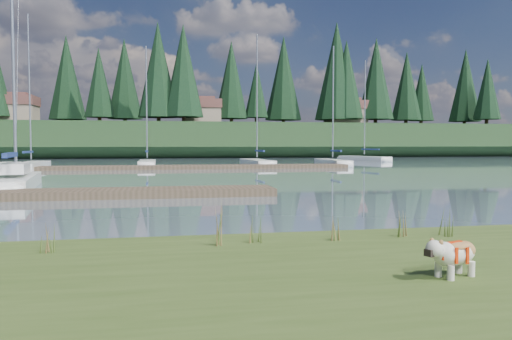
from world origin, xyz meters
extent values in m
plane|color=gray|center=(0.00, 30.00, 0.00)|extent=(200.00, 200.00, 0.00)
cube|color=#3C4F1E|center=(0.00, -6.00, 0.17)|extent=(60.00, 9.00, 0.35)
cube|color=#193018|center=(0.00, 73.00, 2.50)|extent=(200.00, 20.00, 5.00)
cylinder|color=silver|center=(3.12, -5.13, 0.45)|extent=(0.09, 0.09, 0.19)
cylinder|color=silver|center=(3.06, -4.95, 0.45)|extent=(0.09, 0.09, 0.19)
cylinder|color=silver|center=(3.48, -5.01, 0.45)|extent=(0.09, 0.09, 0.19)
cylinder|color=silver|center=(3.42, -4.83, 0.45)|extent=(0.09, 0.09, 0.19)
ellipsoid|color=silver|center=(3.28, -4.98, 0.64)|extent=(0.69, 0.49, 0.29)
ellipsoid|color=#A6743E|center=(3.28, -4.98, 0.74)|extent=(0.51, 0.42, 0.10)
ellipsoid|color=silver|center=(2.92, -5.10, 0.74)|extent=(0.28, 0.29, 0.22)
cube|color=black|center=(2.83, -5.13, 0.70)|extent=(0.10, 0.12, 0.09)
cube|color=white|center=(-6.95, 13.59, 0.22)|extent=(2.78, 7.69, 0.70)
ellipsoid|color=white|center=(-7.50, 17.31, 0.22)|extent=(1.92, 2.27, 0.70)
cylinder|color=silver|center=(-7.05, 14.27, 6.50)|extent=(0.14, 0.14, 11.40)
cube|color=navy|center=(-6.79, 12.49, 1.55)|extent=(0.69, 3.41, 0.20)
cube|color=white|center=(-6.89, 13.17, 0.95)|extent=(1.58, 2.88, 0.45)
cube|color=#4C3D2C|center=(-4.00, 9.00, 0.15)|extent=(16.00, 2.00, 0.30)
cube|color=#4C3D2C|center=(2.00, 30.00, 0.15)|extent=(26.00, 2.20, 0.30)
ellipsoid|color=white|center=(-12.28, 33.37, 0.22)|extent=(1.71, 1.89, 0.70)
cube|color=white|center=(-10.65, 31.95, 0.22)|extent=(1.85, 7.39, 0.70)
ellipsoid|color=white|center=(-10.74, 35.62, 0.22)|extent=(1.65, 2.04, 0.70)
cylinder|color=silver|center=(-10.65, 31.95, 6.54)|extent=(0.12, 0.12, 11.48)
cube|color=navy|center=(-10.63, 30.94, 1.40)|extent=(0.27, 2.93, 0.20)
cube|color=white|center=(-1.62, 34.28, 0.22)|extent=(1.44, 6.21, 0.70)
ellipsoid|color=white|center=(-1.63, 37.38, 0.22)|extent=(1.36, 1.70, 0.70)
cylinder|color=silver|center=(-1.62, 34.28, 5.68)|extent=(0.12, 0.12, 9.76)
cube|color=navy|center=(-1.62, 33.43, 1.40)|extent=(0.21, 2.47, 0.20)
cube|color=white|center=(8.35, 34.83, 0.22)|extent=(2.14, 7.43, 0.70)
ellipsoid|color=white|center=(8.11, 38.50, 0.22)|extent=(1.73, 2.10, 0.70)
cylinder|color=silver|center=(8.35, 34.83, 6.44)|extent=(0.12, 0.12, 11.28)
cube|color=navy|center=(8.41, 33.84, 1.40)|extent=(0.39, 2.93, 0.20)
cube|color=white|center=(15.34, 33.76, 0.22)|extent=(1.54, 6.66, 0.70)
ellipsoid|color=white|center=(15.36, 37.09, 0.22)|extent=(1.46, 1.82, 0.70)
cylinder|color=silver|center=(15.34, 33.76, 5.93)|extent=(0.12, 0.12, 10.27)
cube|color=navy|center=(15.34, 32.86, 1.40)|extent=(0.21, 2.65, 0.20)
cube|color=white|center=(23.28, 45.06, 0.22)|extent=(4.03, 7.53, 0.70)
ellipsoid|color=white|center=(22.05, 48.55, 0.22)|extent=(2.19, 2.44, 0.70)
cylinder|color=silver|center=(23.28, 45.06, 6.31)|extent=(0.12, 0.12, 11.03)
cube|color=navy|center=(23.61, 44.11, 1.40)|extent=(1.16, 2.84, 0.20)
cone|color=#475B23|center=(0.48, -2.48, 0.68)|extent=(0.03, 0.03, 0.66)
cone|color=brown|center=(0.59, -2.55, 0.61)|extent=(0.03, 0.03, 0.53)
cone|color=#475B23|center=(0.54, -2.45, 0.71)|extent=(0.03, 0.03, 0.72)
cone|color=brown|center=(0.62, -2.51, 0.58)|extent=(0.03, 0.03, 0.46)
cone|color=#475B23|center=(0.50, -2.56, 0.65)|extent=(0.03, 0.03, 0.59)
cone|color=#475B23|center=(1.11, -2.35, 0.58)|extent=(0.03, 0.03, 0.45)
cone|color=brown|center=(1.22, -2.42, 0.53)|extent=(0.03, 0.03, 0.36)
cone|color=#475B23|center=(1.17, -2.32, 0.60)|extent=(0.03, 0.03, 0.50)
cone|color=brown|center=(1.25, -2.38, 0.51)|extent=(0.03, 0.03, 0.32)
cone|color=#475B23|center=(1.13, -2.43, 0.55)|extent=(0.03, 0.03, 0.41)
cone|color=#475B23|center=(3.85, -2.31, 0.59)|extent=(0.03, 0.03, 0.49)
cone|color=brown|center=(3.96, -2.38, 0.55)|extent=(0.03, 0.03, 0.39)
cone|color=#475B23|center=(3.91, -2.28, 0.62)|extent=(0.03, 0.03, 0.54)
cone|color=brown|center=(3.99, -2.34, 0.52)|extent=(0.03, 0.03, 0.34)
cone|color=#475B23|center=(3.87, -2.39, 0.57)|extent=(0.03, 0.03, 0.44)
cone|color=#475B23|center=(-2.16, -2.53, 0.56)|extent=(0.03, 0.03, 0.43)
cone|color=brown|center=(-2.05, -2.60, 0.52)|extent=(0.03, 0.03, 0.34)
cone|color=#475B23|center=(-2.10, -2.50, 0.58)|extent=(0.03, 0.03, 0.47)
cone|color=brown|center=(-2.02, -2.56, 0.50)|extent=(0.03, 0.03, 0.30)
cone|color=#475B23|center=(-2.14, -2.61, 0.54)|extent=(0.03, 0.03, 0.38)
cone|color=#475B23|center=(2.56, -2.42, 0.55)|extent=(0.03, 0.03, 0.41)
cone|color=brown|center=(2.67, -2.49, 0.51)|extent=(0.03, 0.03, 0.32)
cone|color=#475B23|center=(2.62, -2.39, 0.57)|extent=(0.03, 0.03, 0.45)
cone|color=brown|center=(2.70, -2.45, 0.49)|extent=(0.03, 0.03, 0.28)
cone|color=#475B23|center=(2.58, -2.50, 0.53)|extent=(0.03, 0.03, 0.37)
cone|color=#475B23|center=(4.66, -2.41, 0.61)|extent=(0.03, 0.03, 0.53)
cone|color=brown|center=(4.77, -2.48, 0.56)|extent=(0.03, 0.03, 0.42)
cone|color=#475B23|center=(4.72, -2.38, 0.64)|extent=(0.03, 0.03, 0.58)
cone|color=brown|center=(4.80, -2.44, 0.54)|extent=(0.03, 0.03, 0.37)
cone|color=#475B23|center=(4.68, -2.49, 0.59)|extent=(0.03, 0.03, 0.48)
cube|color=#33281C|center=(0.00, -1.60, 0.07)|extent=(60.00, 0.50, 0.14)
cylinder|color=#382619|center=(-10.00, 72.00, 5.90)|extent=(0.60, 0.60, 1.80)
cone|color=black|center=(-10.00, 72.00, 11.75)|extent=(4.84, 4.84, 11.00)
cylinder|color=#382619|center=(3.00, 66.00, 5.90)|extent=(0.60, 0.60, 1.80)
cone|color=black|center=(3.00, 66.00, 13.10)|extent=(6.16, 6.16, 14.00)
cylinder|color=#382619|center=(15.00, 70.00, 5.90)|extent=(0.60, 0.60, 1.80)
cone|color=black|center=(15.00, 70.00, 10.85)|extent=(3.96, 3.96, 9.00)
cylinder|color=#382619|center=(28.00, 68.00, 5.90)|extent=(0.60, 0.60, 1.80)
cone|color=black|center=(28.00, 68.00, 14.00)|extent=(7.04, 7.04, 16.00)
cylinder|color=#382619|center=(42.00, 71.00, 5.90)|extent=(0.60, 0.60, 1.80)
cone|color=black|center=(42.00, 71.00, 12.20)|extent=(5.28, 5.28, 12.00)
cylinder|color=#382619|center=(55.00, 67.00, 5.90)|extent=(0.60, 0.60, 1.80)
cone|color=black|center=(55.00, 67.00, 11.52)|extent=(4.62, 4.62, 10.50)
cube|color=gray|center=(-22.00, 70.00, 6.40)|extent=(6.00, 5.00, 2.80)
cube|color=brown|center=(-22.00, 70.00, 8.50)|extent=(6.30, 5.30, 1.40)
cube|color=brown|center=(-22.00, 70.00, 9.30)|extent=(4.20, 3.60, 0.70)
cube|color=gray|center=(6.00, 71.00, 6.40)|extent=(6.00, 5.00, 2.80)
cube|color=brown|center=(6.00, 71.00, 8.50)|extent=(6.30, 5.30, 1.40)
cube|color=brown|center=(6.00, 71.00, 9.30)|extent=(4.20, 3.60, 0.70)
cube|color=gray|center=(30.00, 69.00, 6.40)|extent=(6.00, 5.00, 2.80)
cube|color=brown|center=(30.00, 69.00, 8.50)|extent=(6.30, 5.30, 1.40)
cube|color=brown|center=(30.00, 69.00, 9.30)|extent=(4.20, 3.60, 0.70)
camera|label=1|loc=(-0.36, -10.63, 2.03)|focal=35.00mm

